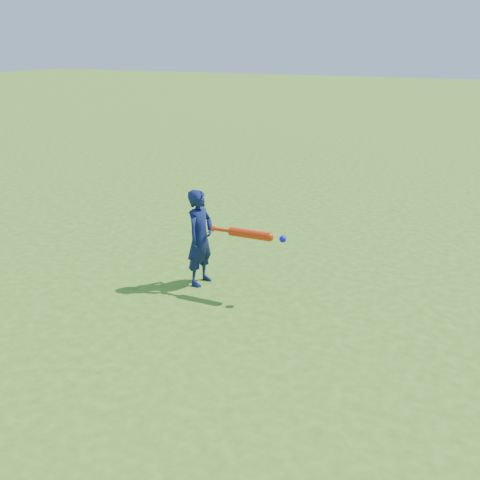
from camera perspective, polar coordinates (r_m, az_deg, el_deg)
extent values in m
plane|color=#3B711B|center=(6.62, 2.49, -3.48)|extent=(80.00, 80.00, 0.00)
imported|color=#0E1745|center=(6.14, -4.27, 0.23)|extent=(0.30, 0.43, 1.13)
cylinder|color=red|center=(5.96, -2.88, 1.22)|extent=(0.02, 0.07, 0.07)
cylinder|color=red|center=(5.91, -1.93, 1.08)|extent=(0.22, 0.04, 0.04)
cylinder|color=red|center=(5.78, 1.00, 0.64)|extent=(0.46, 0.11, 0.10)
sphere|color=red|center=(5.70, 3.13, 0.33)|extent=(0.10, 0.10, 0.10)
sphere|color=#130CDA|center=(5.65, 4.58, 0.11)|extent=(0.08, 0.08, 0.08)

